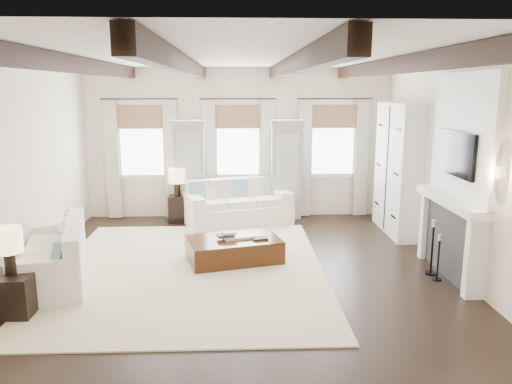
{
  "coord_description": "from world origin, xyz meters",
  "views": [
    {
      "loc": [
        -0.05,
        -6.98,
        2.78
      ],
      "look_at": [
        0.27,
        0.78,
        1.15
      ],
      "focal_mm": 35.0,
      "sensor_mm": 36.0,
      "label": 1
    }
  ],
  "objects_px": {
    "side_table_front": "(13,294)",
    "side_table_back": "(178,209)",
    "ottoman": "(234,250)",
    "sofa_left": "(55,259)",
    "sofa_back": "(237,206)"
  },
  "relations": [
    {
      "from": "side_table_front",
      "to": "side_table_back",
      "type": "height_order",
      "value": "side_table_back"
    },
    {
      "from": "ottoman",
      "to": "sofa_left",
      "type": "bearing_deg",
      "value": -178.37
    },
    {
      "from": "sofa_left",
      "to": "side_table_back",
      "type": "distance_m",
      "value": 3.57
    },
    {
      "from": "sofa_back",
      "to": "sofa_left",
      "type": "distance_m",
      "value": 4.09
    },
    {
      "from": "sofa_back",
      "to": "ottoman",
      "type": "bearing_deg",
      "value": -91.73
    },
    {
      "from": "ottoman",
      "to": "side_table_front",
      "type": "xyz_separation_m",
      "value": [
        -2.73,
        -1.85,
        0.07
      ]
    },
    {
      "from": "side_table_back",
      "to": "ottoman",
      "type": "bearing_deg",
      "value": -64.72
    },
    {
      "from": "sofa_left",
      "to": "side_table_front",
      "type": "bearing_deg",
      "value": -97.3
    },
    {
      "from": "sofa_left",
      "to": "side_table_front",
      "type": "distance_m",
      "value": 1.09
    },
    {
      "from": "sofa_left",
      "to": "side_table_front",
      "type": "height_order",
      "value": "sofa_left"
    },
    {
      "from": "sofa_back",
      "to": "sofa_left",
      "type": "height_order",
      "value": "sofa_back"
    },
    {
      "from": "sofa_back",
      "to": "side_table_front",
      "type": "bearing_deg",
      "value": -123.8
    },
    {
      "from": "side_table_front",
      "to": "side_table_back",
      "type": "bearing_deg",
      "value": 70.48
    },
    {
      "from": "sofa_left",
      "to": "sofa_back",
      "type": "bearing_deg",
      "value": 49.37
    },
    {
      "from": "ottoman",
      "to": "side_table_front",
      "type": "relative_size",
      "value": 2.76
    }
  ]
}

